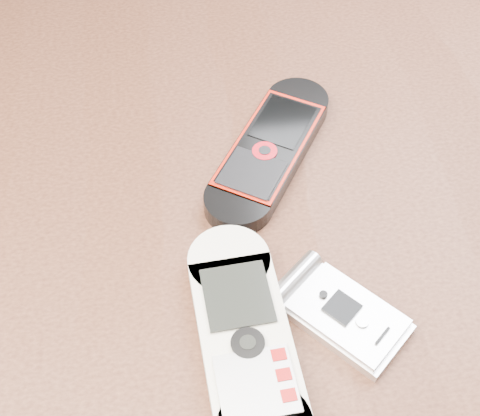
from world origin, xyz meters
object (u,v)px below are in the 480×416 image
nokia_white (246,341)px  motorola_razr (344,315)px  table (234,294)px  nokia_black_red (270,150)px

nokia_white → motorola_razr: (0.06, 0.01, -0.00)m
motorola_razr → table: bearing=81.0°
nokia_white → nokia_black_red: bearing=72.4°
nokia_black_red → nokia_white: bearing=-71.9°
table → nokia_white: (-0.01, -0.10, 0.11)m
nokia_black_red → motorola_razr: nokia_black_red is taller
table → nokia_black_red: (0.04, 0.06, 0.11)m
nokia_black_red → motorola_razr: bearing=-48.2°
nokia_white → nokia_black_red: (0.04, 0.16, -0.00)m
table → motorola_razr: size_ratio=13.53×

